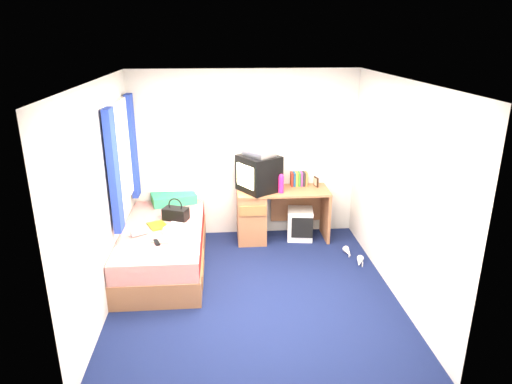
{
  "coord_description": "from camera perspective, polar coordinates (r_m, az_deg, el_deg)",
  "views": [
    {
      "loc": [
        -0.35,
        -4.62,
        2.84
      ],
      "look_at": [
        0.08,
        0.7,
        0.98
      ],
      "focal_mm": 32.0,
      "sensor_mm": 36.0,
      "label": 1
    }
  ],
  "objects": [
    {
      "name": "handbag",
      "position": [
        6.04,
        -10.0,
        -2.64
      ],
      "size": [
        0.36,
        0.28,
        0.29
      ],
      "rotation": [
        0.0,
        0.0,
        -0.38
      ],
      "color": "black",
      "rests_on": "bed"
    },
    {
      "name": "desk",
      "position": [
        6.56,
        0.93,
        -2.6
      ],
      "size": [
        1.3,
        0.55,
        0.75
      ],
      "color": "#A36944",
      "rests_on": "ground"
    },
    {
      "name": "storage_cube",
      "position": [
        6.68,
        5.52,
        -3.98
      ],
      "size": [
        0.4,
        0.4,
        0.45
      ],
      "primitive_type": "cube",
      "rotation": [
        0.0,
        0.0,
        -0.14
      ],
      "color": "white",
      "rests_on": "ground"
    },
    {
      "name": "bed",
      "position": [
        5.96,
        -11.44,
        -6.8
      ],
      "size": [
        1.01,
        2.0,
        0.54
      ],
      "color": "#A36944",
      "rests_on": "ground"
    },
    {
      "name": "pillow",
      "position": [
        6.65,
        -10.26,
        -0.76
      ],
      "size": [
        0.69,
        0.53,
        0.13
      ],
      "primitive_type": "cube",
      "rotation": [
        0.0,
        0.0,
        0.27
      ],
      "color": "teal",
      "rests_on": "bed"
    },
    {
      "name": "pink_water_bottle",
      "position": [
        6.31,
        3.15,
        0.95
      ],
      "size": [
        0.09,
        0.09,
        0.24
      ],
      "primitive_type": "cylinder",
      "rotation": [
        0.0,
        0.0,
        -0.14
      ],
      "color": "#DB1E76",
      "rests_on": "desk"
    },
    {
      "name": "magazine",
      "position": [
        5.91,
        -12.19,
        -4.11
      ],
      "size": [
        0.31,
        0.34,
        0.01
      ],
      "primitive_type": "cube",
      "rotation": [
        0.0,
        0.0,
        0.45
      ],
      "color": "#B4CE16",
      "rests_on": "bed"
    },
    {
      "name": "window_assembly",
      "position": [
        5.83,
        -16.35,
        4.28
      ],
      "size": [
        0.11,
        1.42,
        1.4
      ],
      "color": "silver",
      "rests_on": "room_shell"
    },
    {
      "name": "picture_frame",
      "position": [
        6.63,
        7.51,
        1.28
      ],
      "size": [
        0.05,
        0.12,
        0.14
      ],
      "primitive_type": "cube",
      "rotation": [
        0.0,
        0.0,
        0.27
      ],
      "color": "black",
      "rests_on": "desk"
    },
    {
      "name": "vcr",
      "position": [
        6.28,
        0.38,
        4.89
      ],
      "size": [
        0.47,
        0.49,
        0.08
      ],
      "primitive_type": "cube",
      "rotation": [
        0.0,
        0.0,
        -0.89
      ],
      "color": "silver",
      "rests_on": "crt_tv"
    },
    {
      "name": "water_bottle",
      "position": [
        5.68,
        -14.37,
        -4.97
      ],
      "size": [
        0.21,
        0.16,
        0.07
      ],
      "primitive_type": "cylinder",
      "rotation": [
        0.0,
        1.57,
        0.51
      ],
      "color": "silver",
      "rests_on": "bed"
    },
    {
      "name": "book_row",
      "position": [
        6.63,
        5.38,
        1.64
      ],
      "size": [
        0.24,
        0.13,
        0.2
      ],
      "color": "maroon",
      "rests_on": "desk"
    },
    {
      "name": "colour_swatch_fan",
      "position": [
        5.45,
        -11.81,
        -6.14
      ],
      "size": [
        0.23,
        0.12,
        0.01
      ],
      "primitive_type": "cube",
      "rotation": [
        0.0,
        0.0,
        -0.28
      ],
      "color": "gold",
      "rests_on": "bed"
    },
    {
      "name": "crt_tv",
      "position": [
        6.36,
        0.34,
        2.36
      ],
      "size": [
        0.66,
        0.67,
        0.5
      ],
      "rotation": [
        0.0,
        0.0,
        -1.0
      ],
      "color": "black",
      "rests_on": "desk"
    },
    {
      "name": "aerosol_can",
      "position": [
        6.43,
        1.95,
        1.03
      ],
      "size": [
        0.05,
        0.05,
        0.18
      ],
      "primitive_type": "cylinder",
      "rotation": [
        0.0,
        0.0,
        -0.07
      ],
      "color": "white",
      "rests_on": "desk"
    },
    {
      "name": "ground",
      "position": [
        5.44,
        -0.24,
        -12.3
      ],
      "size": [
        3.4,
        3.4,
        0.0
      ],
      "primitive_type": "plane",
      "color": "#0C1438",
      "rests_on": "ground"
    },
    {
      "name": "white_heels",
      "position": [
        6.24,
        12.12,
        -7.95
      ],
      "size": [
        0.21,
        0.51,
        0.09
      ],
      "color": "white",
      "rests_on": "ground"
    },
    {
      "name": "remote_control",
      "position": [
        5.44,
        -12.31,
        -6.18
      ],
      "size": [
        0.1,
        0.17,
        0.02
      ],
      "primitive_type": "cube",
      "rotation": [
        0.0,
        0.0,
        0.36
      ],
      "color": "black",
      "rests_on": "bed"
    },
    {
      "name": "towel",
      "position": [
        5.65,
        -9.78,
        -4.65
      ],
      "size": [
        0.35,
        0.32,
        0.09
      ],
      "primitive_type": "cube",
      "rotation": [
        0.0,
        0.0,
        -0.43
      ],
      "color": "silver",
      "rests_on": "bed"
    },
    {
      "name": "room_shell",
      "position": [
        4.84,
        -0.26,
        2.51
      ],
      "size": [
        3.4,
        3.4,
        3.4
      ],
      "color": "white",
      "rests_on": "ground"
    }
  ]
}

